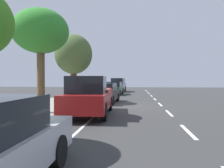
# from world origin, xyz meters

# --- Properties ---
(ground) EXTENTS (73.74, 73.74, 0.00)m
(ground) POSITION_xyz_m (0.00, 0.00, 0.00)
(ground) COLOR #363636
(sidewalk) EXTENTS (3.97, 46.09, 0.13)m
(sidewalk) POSITION_xyz_m (4.21, 0.00, 0.07)
(sidewalk) COLOR gray
(sidewalk) RESTS_ON ground
(curb_edge) EXTENTS (0.16, 46.09, 0.13)m
(curb_edge) POSITION_xyz_m (2.15, 0.00, 0.07)
(curb_edge) COLOR gray
(curb_edge) RESTS_ON ground
(lane_stripe_centre) EXTENTS (0.14, 44.20, 0.01)m
(lane_stripe_centre) POSITION_xyz_m (-3.10, -0.95, 0.00)
(lane_stripe_centre) COLOR white
(lane_stripe_centre) RESTS_ON ground
(lane_stripe_bike_edge) EXTENTS (0.12, 46.09, 0.01)m
(lane_stripe_bike_edge) POSITION_xyz_m (0.68, 0.00, 0.00)
(lane_stripe_bike_edge) COLOR white
(lane_stripe_bike_edge) RESTS_ON ground
(parked_suv_grey_nearest) EXTENTS (2.21, 4.81, 1.99)m
(parked_suv_grey_nearest) POSITION_xyz_m (1.13, -17.23, 1.03)
(parked_suv_grey_nearest) COLOR slate
(parked_suv_grey_nearest) RESTS_ON ground
(parked_sedan_green_second) EXTENTS (2.04, 4.50, 1.52)m
(parked_sedan_green_second) POSITION_xyz_m (1.14, -10.92, 0.75)
(parked_sedan_green_second) COLOR #1E512D
(parked_sedan_green_second) RESTS_ON ground
(parked_sedan_black_mid) EXTENTS (2.05, 4.50, 1.52)m
(parked_sedan_black_mid) POSITION_xyz_m (1.02, -1.66, 0.75)
(parked_sedan_black_mid) COLOR black
(parked_sedan_black_mid) RESTS_ON ground
(parked_pickup_red_far) EXTENTS (2.17, 5.37, 1.95)m
(parked_pickup_red_far) POSITION_xyz_m (0.99, 4.33, 0.90)
(parked_pickup_red_far) COLOR maroon
(parked_pickup_red_far) RESTS_ON ground
(bicycle_at_curb) EXTENTS (1.63, 0.73, 0.75)m
(bicycle_at_curb) POSITION_xyz_m (1.69, -5.72, 0.37)
(bicycle_at_curb) COLOR black
(bicycle_at_curb) RESTS_ON ground
(cyclist_with_backpack) EXTENTS (0.50, 0.59, 1.77)m
(cyclist_with_backpack) POSITION_xyz_m (1.91, -6.17, 1.09)
(cyclist_with_backpack) COLOR #C6B284
(cyclist_with_backpack) RESTS_ON ground
(street_tree_near_cyclist) EXTENTS (2.88, 2.88, 5.14)m
(street_tree_near_cyclist) POSITION_xyz_m (3.42, -1.44, 3.69)
(street_tree_near_cyclist) COLOR brown
(street_tree_near_cyclist) RESTS_ON sidewalk
(street_tree_mid_block) EXTENTS (2.81, 2.81, 5.19)m
(street_tree_mid_block) POSITION_xyz_m (3.42, 4.57, 4.15)
(street_tree_mid_block) COLOR brown
(street_tree_mid_block) RESTS_ON sidewalk
(pedestrian_on_phone) EXTENTS (0.24, 0.62, 1.56)m
(pedestrian_on_phone) POSITION_xyz_m (5.01, -15.13, 1.01)
(pedestrian_on_phone) COLOR black
(pedestrian_on_phone) RESTS_ON sidewalk
(fire_hydrant) EXTENTS (0.22, 0.22, 0.84)m
(fire_hydrant) POSITION_xyz_m (2.58, -10.56, 0.56)
(fire_hydrant) COLOR red
(fire_hydrant) RESTS_ON sidewalk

